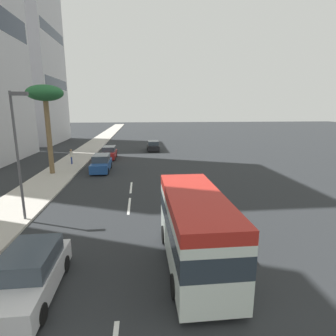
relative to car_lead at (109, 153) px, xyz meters
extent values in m
plane|color=#26282B|center=(-1.30, -3.24, -0.76)|extent=(198.00, 198.00, 0.00)
cube|color=#B2ADA3|center=(-1.30, 4.18, -0.69)|extent=(162.00, 3.76, 0.15)
cube|color=silver|center=(-17.99, -3.24, -0.75)|extent=(3.20, 0.16, 0.01)
cube|color=silver|center=(-13.68, -3.24, -0.75)|extent=(3.20, 0.16, 0.01)
cube|color=#A51E1E|center=(-0.06, 0.00, -0.19)|extent=(4.27, 1.70, 0.79)
cube|color=#38424C|center=(0.15, 0.00, 0.53)|extent=(2.35, 1.57, 0.65)
cylinder|color=black|center=(-1.38, -0.78, -0.44)|extent=(0.64, 0.22, 0.64)
cylinder|color=black|center=(-1.38, 0.78, -0.44)|extent=(0.64, 0.22, 0.64)
cylinder|color=black|center=(1.26, -0.78, -0.44)|extent=(0.64, 0.22, 0.64)
cylinder|color=black|center=(1.26, 0.78, -0.44)|extent=(0.64, 0.22, 0.64)
cube|color=silver|center=(-25.29, -6.22, 0.66)|extent=(6.82, 2.24, 2.38)
cube|color=#B2261E|center=(-25.29, -6.22, 2.08)|extent=(6.82, 2.24, 0.45)
cube|color=#28333D|center=(-25.29, -6.22, 1.11)|extent=(6.84, 2.24, 0.79)
cylinder|color=black|center=(-23.31, -5.16, -0.34)|extent=(0.84, 0.26, 0.84)
cylinder|color=black|center=(-23.31, -7.29, -0.34)|extent=(0.84, 0.26, 0.84)
cylinder|color=black|center=(-27.27, -5.16, -0.34)|extent=(0.84, 0.26, 0.84)
cylinder|color=black|center=(-27.27, -7.29, -0.34)|extent=(0.84, 0.26, 0.84)
cube|color=#1E478C|center=(-7.24, 0.03, -0.16)|extent=(4.76, 1.74, 0.85)
cube|color=#38424C|center=(-7.00, 0.03, 0.61)|extent=(2.62, 1.60, 0.69)
cylinder|color=black|center=(-8.71, -0.77, -0.44)|extent=(0.64, 0.22, 0.64)
cylinder|color=black|center=(-8.71, 0.83, -0.44)|extent=(0.64, 0.22, 0.64)
cylinder|color=black|center=(-5.76, -0.77, -0.44)|extent=(0.64, 0.22, 0.64)
cylinder|color=black|center=(-5.76, 0.83, -0.44)|extent=(0.64, 0.22, 0.64)
cube|color=black|center=(6.47, -6.08, -0.21)|extent=(4.47, 1.73, 0.75)
cube|color=#38424C|center=(6.25, -6.08, 0.47)|extent=(2.46, 1.59, 0.61)
cylinder|color=black|center=(7.86, -5.28, -0.44)|extent=(0.64, 0.22, 0.64)
cylinder|color=black|center=(7.86, -6.87, -0.44)|extent=(0.64, 0.22, 0.64)
cylinder|color=black|center=(5.08, -5.28, -0.44)|extent=(0.64, 0.22, 0.64)
cylinder|color=black|center=(5.08, -6.87, -0.44)|extent=(0.64, 0.22, 0.64)
cube|color=silver|center=(-26.64, -0.14, -0.18)|extent=(4.39, 1.76, 0.81)
cube|color=#38424C|center=(-26.42, -0.14, 0.55)|extent=(2.41, 1.61, 0.66)
cylinder|color=black|center=(-28.00, -0.95, -0.44)|extent=(0.64, 0.22, 0.64)
cylinder|color=black|center=(-25.28, -0.95, -0.44)|extent=(0.64, 0.22, 0.64)
cylinder|color=black|center=(-25.28, 0.67, -0.44)|extent=(0.64, 0.22, 0.64)
cylinder|color=navy|center=(-3.89, 3.87, -0.19)|extent=(0.14, 0.14, 0.84)
cylinder|color=navy|center=(-3.73, 3.87, -0.19)|extent=(0.14, 0.14, 0.84)
cube|color=beige|center=(-3.81, 3.87, 0.56)|extent=(0.39, 0.37, 0.66)
sphere|color=#9E7251|center=(-3.81, 3.87, 1.01)|extent=(0.23, 0.23, 0.23)
cylinder|color=brown|center=(-8.30, 4.69, 3.00)|extent=(0.47, 0.47, 7.22)
ellipsoid|color=#236033|center=(-8.30, 4.69, 7.11)|extent=(3.34, 3.34, 1.50)
cylinder|color=#4C4C51|center=(-19.93, 2.70, 2.99)|extent=(0.14, 0.14, 7.20)
cube|color=#4C4C51|center=(-19.93, 2.25, 6.44)|extent=(0.24, 0.90, 0.20)
cube|color=#2D3847|center=(0.11, 11.33, 15.73)|extent=(13.02, 0.08, 2.75)
cube|color=#BCBCC1|center=(19.48, 16.53, 17.67)|extent=(14.60, 10.47, 36.87)
cube|color=#2D3847|center=(19.48, 11.33, 10.30)|extent=(13.43, 0.08, 1.84)
cube|color=#2D3847|center=(19.48, 11.33, 19.15)|extent=(13.43, 0.08, 1.84)
camera|label=1|loc=(-35.36, -4.07, 5.65)|focal=28.72mm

